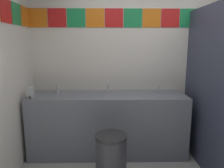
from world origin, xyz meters
TOP-DOWN VIEW (x-y plane):
  - wall_back at (-0.00, 1.51)m, footprint 3.65×0.09m
  - vanity_counter at (-0.66, 1.17)m, footprint 2.24×0.61m
  - faucet_left at (-1.40, 1.26)m, footprint 0.04×0.10m
  - faucet_center at (-0.66, 1.26)m, footprint 0.04×0.10m
  - faucet_right at (0.09, 1.26)m, footprint 0.04×0.10m
  - soap_dispenser at (-1.70, 0.98)m, footprint 0.09×0.09m
  - trash_bin at (-0.62, 0.38)m, footprint 0.36×0.36m

SIDE VIEW (x-z plane):
  - trash_bin at x=-0.62m, z-range 0.00..0.62m
  - vanity_counter at x=-0.66m, z-range 0.01..0.91m
  - faucet_left at x=-1.40m, z-range 0.88..1.02m
  - faucet_center at x=-0.66m, z-range 0.88..1.02m
  - faucet_right at x=0.09m, z-range 0.88..1.02m
  - soap_dispenser at x=-1.70m, z-range 0.90..1.06m
  - wall_back at x=0.00m, z-range 0.01..2.69m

